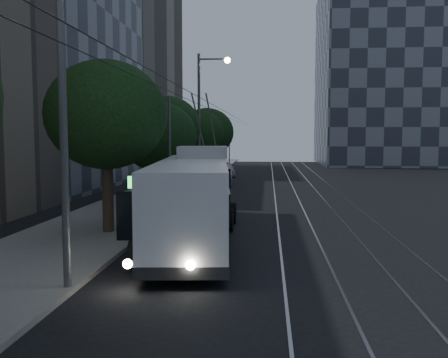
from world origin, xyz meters
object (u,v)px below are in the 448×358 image
Objects in this scene: trolleybus at (193,199)px; pickup_silver at (196,195)px; streetlamp_far at (205,108)px; car_white_a at (199,189)px; car_white_c at (222,172)px; car_white_b at (212,180)px; streetlamp_near at (78,77)px; car_white_d at (225,169)px.

pickup_silver is at bearing 91.99° from trolleybus.
streetlamp_far reaches higher than pickup_silver.
pickup_silver reaches higher than car_white_a.
car_white_a reaches higher than car_white_c.
car_white_a is (-1.40, 11.72, -0.88)m from trolleybus.
trolleybus is at bearing -93.28° from car_white_a.
streetlamp_far reaches higher than car_white_c.
trolleybus is 2.50× the size of car_white_b.
car_white_b is at bearing -100.11° from car_white_c.
pickup_silver is 0.62× the size of streetlamp_near.
car_white_d is at bearing 89.20° from streetlamp_near.
trolleybus is 1.20× the size of streetlamp_far.
car_white_a is 1.01× the size of car_white_d.
trolleybus reaches higher than car_white_b.
car_white_d is 36.19m from streetlamp_near.
car_white_d is (0.00, 3.10, 0.07)m from car_white_c.
car_white_a is 8.26m from streetlamp_far.
car_white_b is 0.48× the size of streetlamp_far.
streetlamp_near reaches higher than pickup_silver.
car_white_b is 0.53× the size of streetlamp_near.
trolleybus is 2.73× the size of car_white_a.
car_white_a is 0.44× the size of streetlamp_far.
trolleybus reaches higher than car_white_c.
streetlamp_far reaches higher than trolleybus.
pickup_silver is 1.26× the size of car_white_a.
car_white_c is (-1.40, 26.72, -0.96)m from trolleybus.
car_white_d reaches higher than car_white_c.
car_white_c is 0.93× the size of car_white_d.
streetlamp_near is 24.20m from streetlamp_far.
streetlamp_far is (-1.89, 18.13, 4.31)m from trolleybus.
streetlamp_far is (-0.49, -0.40, 5.24)m from car_white_b.
car_white_a is at bearing -73.34° from car_white_b.
trolleybus is 26.77m from car_white_c.
pickup_silver reaches higher than car_white_b.
car_white_a is at bearing -100.11° from car_white_c.
car_white_d is 0.44× the size of streetlamp_far.
streetlamp_near is at bearing -88.42° from pickup_silver.
streetlamp_far is at bearing 90.31° from trolleybus.
car_white_c is 10.08m from streetlamp_far.
trolleybus is 18.73m from streetlamp_far.
car_white_a is 1.09× the size of car_white_c.
trolleybus reaches higher than car_white_a.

